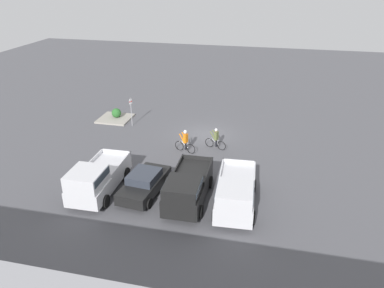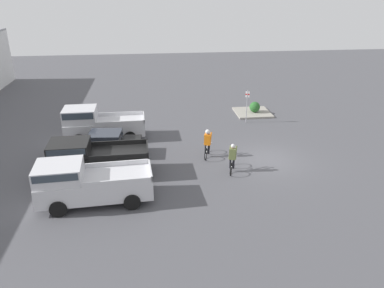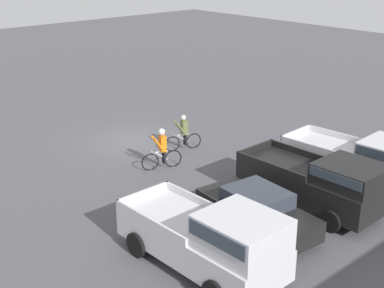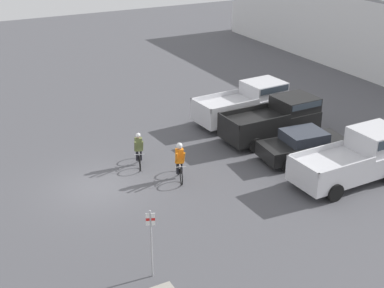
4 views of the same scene
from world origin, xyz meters
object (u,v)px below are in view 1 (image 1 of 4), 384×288
object	(u,v)px
sedan_0	(145,183)
pickup_truck_2	(96,178)
cyclist_1	(216,139)
shrub	(116,113)
fire_lane_sign	(131,109)
cyclist_0	(185,141)
pickup_truck_0	(236,193)
pickup_truck_1	(187,187)

from	to	relation	value
sedan_0	pickup_truck_2	xyz separation A→B (m)	(2.79, 0.79, 0.41)
cyclist_1	shrub	bearing A→B (deg)	-22.42
pickup_truck_2	fire_lane_sign	size ratio (longest dim) A/B	2.11
cyclist_0	fire_lane_sign	bearing A→B (deg)	-34.26
shrub	sedan_0	bearing A→B (deg)	120.82
pickup_truck_0	cyclist_1	xyz separation A→B (m)	(2.46, -7.73, -0.29)
pickup_truck_1	cyclist_1	bearing A→B (deg)	-92.63
cyclist_0	cyclist_1	world-z (taller)	cyclist_0
pickup_truck_0	cyclist_0	bearing A→B (deg)	-55.21
cyclist_0	shrub	distance (m)	9.44
shrub	cyclist_1	bearing A→B (deg)	157.58
pickup_truck_0	sedan_0	xyz separation A→B (m)	(5.63, -0.39, -0.37)
pickup_truck_0	pickup_truck_1	xyz separation A→B (m)	(2.82, 0.02, -0.02)
pickup_truck_0	cyclist_1	bearing A→B (deg)	-72.33
pickup_truck_0	shrub	bearing A→B (deg)	-43.57
pickup_truck_1	shrub	xyz separation A→B (m)	(9.64, -11.88, -0.51)
pickup_truck_2	cyclist_0	world-z (taller)	pickup_truck_2
sedan_0	cyclist_0	distance (m)	6.33
pickup_truck_1	fire_lane_sign	size ratio (longest dim) A/B	2.07
pickup_truck_2	pickup_truck_1	bearing A→B (deg)	-176.11
shrub	fire_lane_sign	bearing A→B (deg)	148.32
pickup_truck_2	cyclist_1	size ratio (longest dim) A/B	3.15
pickup_truck_0	shrub	world-z (taller)	pickup_truck_0
pickup_truck_2	cyclist_1	distance (m)	10.08
pickup_truck_0	cyclist_1	world-z (taller)	pickup_truck_0
pickup_truck_1	pickup_truck_2	distance (m)	5.61
sedan_0	cyclist_1	size ratio (longest dim) A/B	2.60
sedan_0	fire_lane_sign	xyz separation A→B (m)	(4.84, -10.23, 0.80)
cyclist_0	fire_lane_sign	world-z (taller)	fire_lane_sign
cyclist_1	fire_lane_sign	bearing A→B (deg)	-19.87
pickup_truck_0	pickup_truck_1	bearing A→B (deg)	0.37
pickup_truck_1	cyclist_0	xyz separation A→B (m)	(1.79, -6.66, -0.18)
cyclist_1	pickup_truck_2	bearing A→B (deg)	53.79
sedan_0	fire_lane_sign	world-z (taller)	fire_lane_sign
pickup_truck_2	fire_lane_sign	bearing A→B (deg)	-79.47
pickup_truck_1	fire_lane_sign	bearing A→B (deg)	-54.31
sedan_0	cyclist_0	bearing A→B (deg)	-99.24
pickup_truck_2	shrub	world-z (taller)	pickup_truck_2
sedan_0	shrub	distance (m)	13.35
pickup_truck_1	cyclist_1	xyz separation A→B (m)	(-0.36, -7.75, -0.27)
cyclist_0	shrub	bearing A→B (deg)	-33.62
fire_lane_sign	pickup_truck_2	bearing A→B (deg)	100.53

